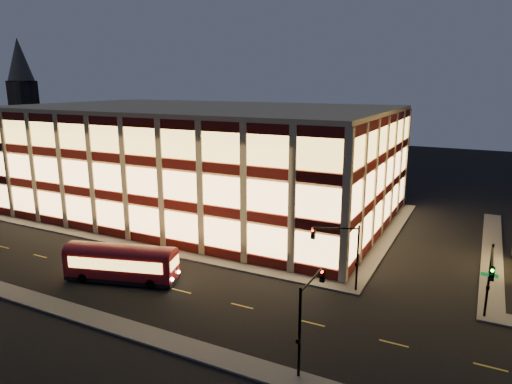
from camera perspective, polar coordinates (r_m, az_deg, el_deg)
The scene contains 12 objects.
ground at distance 51.12m, azimuth -14.47°, elevation -7.06°, with size 200.00×200.00×0.00m, color black.
sidewalk_office_south at distance 53.71m, azimuth -16.19°, elevation -6.07°, with size 54.00×2.00×0.15m, color #514F4C.
sidewalk_office_east at distance 56.13m, azimuth 16.14°, elevation -5.22°, with size 2.00×30.00×0.15m, color #514F4C.
sidewalk_tower_west at distance 55.38m, azimuth 27.42°, elevation -6.50°, with size 2.00×30.00×0.15m, color #514F4C.
sidewalk_near at distance 43.09m, azimuth -26.14°, elevation -11.95°, with size 100.00×2.00×0.15m, color #514F4C.
office_building at distance 63.98m, azimuth -6.84°, elevation 4.13°, with size 50.45×30.45×14.50m.
church_tower at distance 127.43m, azimuth -26.83°, elevation 8.24°, with size 5.00×5.00×18.00m, color #2D2621.
church_spire at distance 127.25m, azimuth -27.52°, elevation 14.50°, with size 6.00×6.00×10.00m, color #4C473F.
traffic_signal_far at distance 39.51m, azimuth 10.61°, elevation -6.68°, with size 3.79×1.87×6.00m.
traffic_signal_right at distance 37.42m, azimuth 27.22°, elevation -9.20°, with size 1.20×4.37×6.00m.
traffic_signal_near at distance 29.29m, azimuth 6.60°, elevation -13.97°, with size 0.32×4.45×6.00m.
trolley_bus at distance 43.37m, azimuth -16.49°, elevation -8.28°, with size 10.42×5.26×3.43m.
Camera 1 is at (32.29, -35.50, 17.61)m, focal length 32.00 mm.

